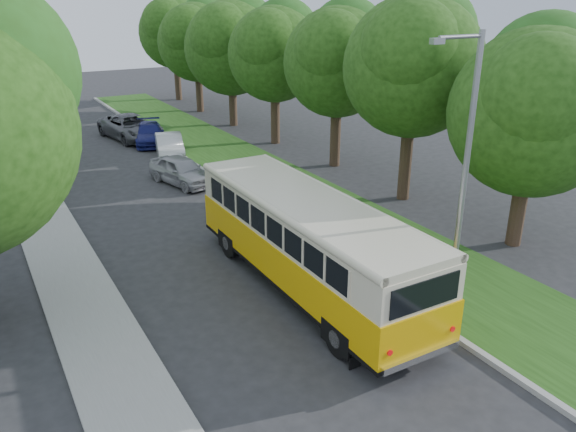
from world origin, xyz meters
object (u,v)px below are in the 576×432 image
lamppost_near (463,174)px  car_silver (182,170)px  vintage_bus (308,245)px  car_white (170,146)px  car_blue (150,134)px  lamppost_far (16,104)px  car_grey (131,127)px

lamppost_near → car_silver: 16.24m
vintage_bus → car_white: (1.40, 17.09, -0.88)m
lamppost_near → car_blue: 24.65m
lamppost_far → vintage_bus: lamppost_far is taller
lamppost_far → car_grey: (7.05, 7.66, -3.34)m
car_silver → car_grey: car_grey is taller
lamppost_far → car_white: (7.70, 2.06, -3.44)m
lamppost_far → car_blue: size_ratio=1.71×
lamppost_far → car_white: 8.68m
lamppost_near → car_blue: size_ratio=1.83×
car_silver → car_grey: 10.52m
car_white → car_blue: 3.78m
car_grey → car_silver: bearing=-102.0°
car_silver → car_grey: size_ratio=0.73×
car_silver → car_blue: bearing=68.5°
lamppost_far → vintage_bus: 16.50m
car_white → car_blue: size_ratio=0.94×
car_silver → car_grey: (0.43, 10.51, 0.08)m
lamppost_far → car_white: lamppost_far is taller
car_silver → vintage_bus: bearing=-105.9°
lamppost_far → car_blue: bearing=37.2°
vintage_bus → lamppost_far: bearing=113.1°
car_white → car_blue: car_white is taller
vintage_bus → car_silver: 12.22m
lamppost_near → car_grey: bearing=94.1°
lamppost_near → lamppost_far: (-8.91, 18.50, -0.25)m
car_white → car_blue: bearing=104.3°
car_silver → car_grey: bearing=73.2°
lamppost_near → vintage_bus: size_ratio=0.76×
car_white → car_grey: 5.64m
car_blue → car_grey: car_grey is taller
lamppost_near → vintage_bus: lamppost_near is taller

